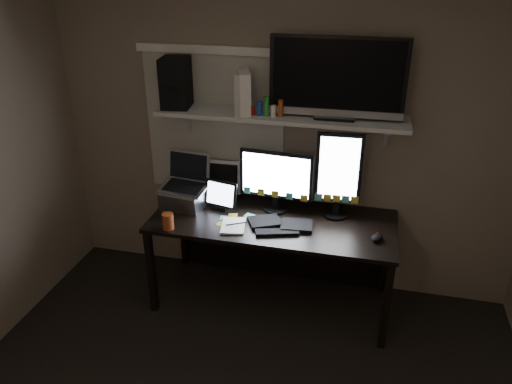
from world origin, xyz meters
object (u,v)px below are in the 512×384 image
(monitor_portrait, at_px, (338,175))
(cup, at_px, (168,221))
(desk, at_px, (276,232))
(speaker, at_px, (176,83))
(keyboard, at_px, (281,224))
(laptop, at_px, (184,183))
(tv, at_px, (337,79))
(monitor_landscape, at_px, (276,181))
(mouse, at_px, (377,237))
(tablet, at_px, (221,195))
(game_console, at_px, (244,92))

(monitor_portrait, height_order, cup, monitor_portrait)
(desk, relative_size, speaker, 4.99)
(cup, bearing_deg, speaker, 98.85)
(keyboard, relative_size, laptop, 1.17)
(monitor_portrait, height_order, tv, tv)
(monitor_portrait, distance_m, cup, 1.27)
(tv, distance_m, speaker, 1.17)
(monitor_landscape, height_order, mouse, monitor_landscape)
(monitor_portrait, bearing_deg, desk, -176.38)
(keyboard, relative_size, speaker, 1.30)
(mouse, height_order, cup, cup)
(mouse, bearing_deg, cup, -153.98)
(keyboard, distance_m, cup, 0.81)
(desk, height_order, speaker, speaker)
(mouse, bearing_deg, tv, 158.96)
(tv, bearing_deg, desk, -171.05)
(desk, height_order, tablet, tablet)
(tablet, height_order, speaker, speaker)
(cup, distance_m, game_console, 1.07)
(game_console, bearing_deg, laptop, 177.99)
(mouse, relative_size, tv, 0.12)
(monitor_landscape, relative_size, monitor_portrait, 0.84)
(mouse, distance_m, laptop, 1.49)
(monitor_portrait, xyz_separation_m, laptop, (-1.15, -0.12, -0.13))
(speaker, bearing_deg, laptop, -73.44)
(monitor_portrait, bearing_deg, monitor_landscape, -179.92)
(monitor_landscape, distance_m, keyboard, 0.33)
(monitor_portrait, distance_m, tablet, 0.90)
(mouse, bearing_deg, monitor_portrait, 155.86)
(laptop, xyz_separation_m, cup, (0.01, -0.36, -0.14))
(tablet, distance_m, speaker, 0.90)
(monitor_landscape, xyz_separation_m, tv, (0.40, 0.04, 0.78))
(game_console, bearing_deg, keyboard, -56.68)
(monitor_portrait, relative_size, tablet, 2.48)
(mouse, height_order, speaker, speaker)
(laptop, bearing_deg, cup, -81.69)
(monitor_landscape, relative_size, cup, 4.72)
(tv, xyz_separation_m, game_console, (-0.64, -0.01, -0.13))
(game_console, bearing_deg, tablet, -165.10)
(game_console, bearing_deg, monitor_landscape, -26.70)
(keyboard, xyz_separation_m, cup, (-0.77, -0.23, 0.04))
(game_console, xyz_separation_m, speaker, (-0.52, 0.01, 0.03))
(tablet, bearing_deg, mouse, 2.58)
(mouse, height_order, laptop, laptop)
(monitor_landscape, height_order, monitor_portrait, monitor_portrait)
(tablet, xyz_separation_m, tv, (0.81, 0.11, 0.91))
(mouse, height_order, tablet, tablet)
(cup, relative_size, game_console, 0.40)
(keyboard, distance_m, laptop, 0.81)
(monitor_landscape, bearing_deg, keyboard, -65.21)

